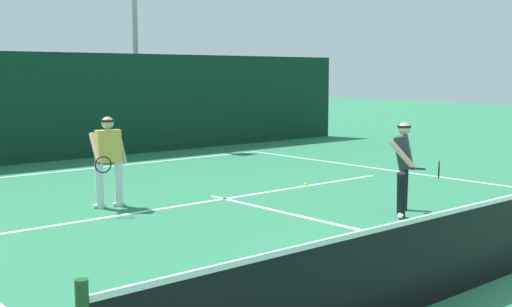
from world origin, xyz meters
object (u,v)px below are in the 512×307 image
object	(u,v)px
player_far	(108,158)
light_pole	(134,1)
player_near	(404,164)
tennis_ball	(306,184)

from	to	relation	value
player_far	light_pole	distance (m)	10.87
player_near	player_far	xyz separation A→B (m)	(-3.52, 3.81, 0.04)
player_near	tennis_ball	bearing A→B (deg)	-137.03
player_far	tennis_ball	distance (m)	4.42
light_pole	player_near	bearing A→B (deg)	-99.83
tennis_ball	light_pole	bearing A→B (deg)	81.55
player_far	light_pole	size ratio (longest dim) A/B	0.21
player_far	tennis_ball	xyz separation A→B (m)	(4.28, -0.71, -0.87)
player_near	player_far	size ratio (longest dim) A/B	0.97
player_far	light_pole	world-z (taller)	light_pole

